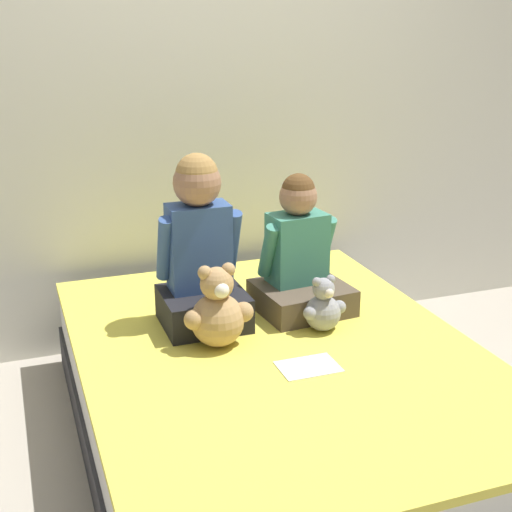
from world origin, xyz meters
The scene contains 8 objects.
ground_plane centered at (0.00, 0.00, 0.00)m, with size 14.00×14.00×0.00m, color #B2A899.
wall_behind_bed centered at (0.00, 1.09, 1.25)m, with size 8.00×0.06×2.50m.
bed centered at (0.00, 0.00, 0.20)m, with size 1.45×1.93×0.41m.
child_on_left centered at (-0.20, 0.32, 0.71)m, with size 0.33×0.31×0.68m.
child_on_right centered at (0.22, 0.32, 0.63)m, with size 0.39×0.36×0.57m.
teddy_bear_held_by_left_child centered at (-0.20, 0.10, 0.54)m, with size 0.27×0.20×0.32m.
teddy_bear_held_by_right_child centered at (0.22, 0.09, 0.50)m, with size 0.19×0.14×0.22m.
sign_card centered at (0.04, -0.18, 0.41)m, with size 0.21×0.15×0.00m.
Camera 1 is at (-0.88, -2.21, 1.59)m, focal length 50.00 mm.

